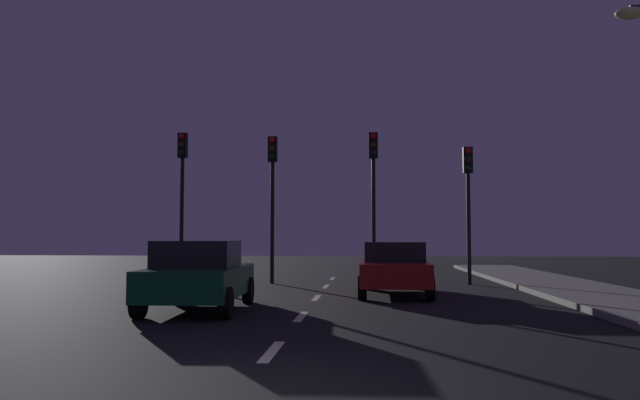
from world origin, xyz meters
name	(u,v)px	position (x,y,z in m)	size (l,w,h in m)	color
ground_plane	(304,313)	(0.00, 7.00, 0.00)	(80.00, 80.00, 0.00)	black
lane_stripe_second	(272,351)	(0.00, 2.60, 0.00)	(0.16, 1.60, 0.01)	silver
lane_stripe_third	(301,316)	(0.00, 6.40, 0.00)	(0.16, 1.60, 0.01)	silver
lane_stripe_fourth	(316,298)	(0.00, 10.20, 0.00)	(0.16, 1.60, 0.01)	silver
lane_stripe_fifth	(326,286)	(0.00, 14.00, 0.00)	(0.16, 1.60, 0.01)	silver
lane_stripe_sixth	(332,279)	(0.00, 17.80, 0.00)	(0.16, 1.60, 0.01)	silver
traffic_signal_far_left	(182,178)	(-5.25, 15.13, 3.74)	(0.32, 0.38, 5.38)	black
traffic_signal_center_left	(272,181)	(-1.98, 15.13, 3.63)	(0.32, 0.38, 5.20)	black
traffic_signal_center_right	(373,178)	(1.59, 15.13, 3.69)	(0.32, 0.38, 5.30)	black
traffic_signal_far_right	(468,188)	(4.85, 15.13, 3.34)	(0.32, 0.38, 4.75)	black
car_stopped_ahead	(394,268)	(2.12, 11.30, 0.76)	(2.01, 4.48, 1.49)	#B21919
car_adjacent_lane	(199,275)	(-2.38, 7.26, 0.78)	(2.12, 4.07, 1.54)	#0F4C2D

